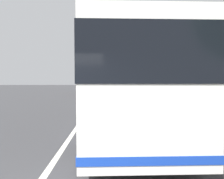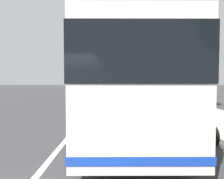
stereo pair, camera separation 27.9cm
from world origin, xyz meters
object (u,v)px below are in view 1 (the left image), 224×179
Objects in this scene: car_oncoming at (114,87)px; car_side_street at (87,88)px; car_ahead_same_lane at (87,91)px; coach_bus at (122,82)px; motorcycle_nearest_curb at (203,124)px; utility_pole at (163,70)px; roadside_tree_mid_block at (191,50)px.

car_oncoming is 0.98× the size of car_side_street.
car_ahead_same_lane is 0.94× the size of car_side_street.
coach_bus is at bearing 9.49° from car_ahead_same_lane.
utility_pole is at bearing -10.11° from motorcycle_nearest_curb.
utility_pole is (-8.62, -8.24, 2.37)m from car_ahead_same_lane.
utility_pole reaches higher than coach_bus.
coach_bus is 1.96× the size of utility_pole.
utility_pole reaches higher than car_side_street.
car_oncoming is 0.74× the size of roadside_tree_mid_block.
coach_bus is 8.18m from roadside_tree_mid_block.
roadside_tree_mid_block is (-12.95, -9.10, 3.64)m from car_ahead_same_lane.
motorcycle_nearest_curb is 0.48× the size of car_oncoming.
roadside_tree_mid_block is (5.54, -5.54, 2.38)m from coach_bus.
coach_bus is 2.68× the size of car_oncoming.
utility_pole is (-23.95, -3.96, 2.34)m from car_oncoming.
car_ahead_same_lane is at bearing 10.25° from coach_bus.
roadside_tree_mid_block is at bearing -20.57° from motorcycle_nearest_curb.
utility_pole is at bearing 26.32° from car_side_street.
utility_pole is at bearing 11.30° from roadside_tree_mid_block.
coach_bus is 10.97m from utility_pole.
car_side_street is 0.75× the size of roadside_tree_mid_block.
motorcycle_nearest_curb is 0.35× the size of roadside_tree_mid_block.
car_oncoming is at bearing 9.68° from roadside_tree_mid_block.
car_ahead_same_lane is (21.00, 6.20, 0.21)m from motorcycle_nearest_curb.
coach_bus is 33.83m from car_oncoming.
car_ahead_same_lane is 0.71× the size of roadside_tree_mid_block.
car_ahead_same_lane is 8.52m from car_side_street.
car_oncoming is at bearing 2.27° from motorcycle_nearest_curb.
utility_pole is at bearing -174.74° from car_oncoming.
roadside_tree_mid_block reaches higher than motorcycle_nearest_curb.
car_side_street is 19.52m from utility_pole.
coach_bus reaches higher than motorcycle_nearest_curb.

